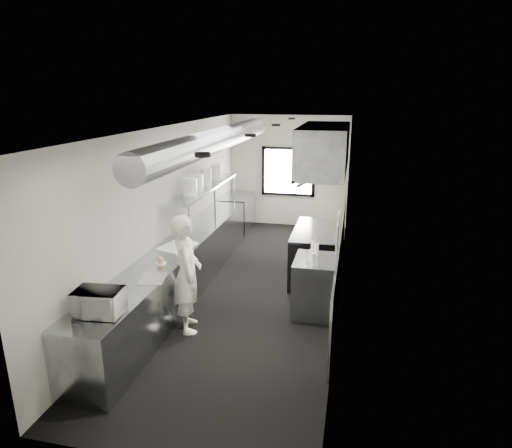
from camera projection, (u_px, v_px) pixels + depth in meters
The scene contains 35 objects.
floor at pixel (253, 287), 7.92m from camera, with size 3.00×8.00×0.01m, color black.
ceiling at pixel (253, 127), 7.12m from camera, with size 3.00×8.00×0.01m, color beige.
wall_back at pixel (288, 172), 11.26m from camera, with size 3.00×0.02×2.80m, color beige.
wall_front at pixel (147, 331), 3.78m from camera, with size 3.00×0.02×2.80m, color beige.
wall_left at pixel (170, 207), 7.83m from camera, with size 0.02×8.00×2.80m, color beige.
wall_right at pixel (343, 217), 7.21m from camera, with size 0.02×8.00×2.80m, color beige.
wall_cladding at pixel (340, 259), 7.73m from camera, with size 0.03×5.50×1.10m, color gray.
hvac_duct at pixel (219, 140), 7.71m from camera, with size 0.40×0.40×6.40m, color gray.
service_window at pixel (288, 172), 11.23m from camera, with size 1.36×0.05×1.25m.
exhaust_hood at pixel (324, 150), 7.66m from camera, with size 0.81×2.20×0.88m.
prep_counter at pixel (181, 269), 7.57m from camera, with size 0.70×6.00×0.90m, color gray.
pass_shelf at pixel (205, 188), 8.66m from camera, with size 0.45×3.00×0.68m.
range at pixel (316, 254), 8.22m from camera, with size 0.88×1.60×0.94m.
bottle_station at pixel (315, 286), 6.90m from camera, with size 0.65×0.80×0.90m, color gray.
far_work_table at pixel (237, 213), 11.02m from camera, with size 0.70×1.20×0.90m, color gray.
notice_sheet_a at pixel (338, 226), 6.03m from camera, with size 0.02×0.28×0.38m, color silver.
notice_sheet_b at pixel (337, 237), 5.72m from camera, with size 0.02×0.28×0.38m, color silver.
line_cook at pixel (187, 274), 6.32m from camera, with size 0.63×0.41×1.73m, color silver.
microwave at pixel (99, 302), 5.07m from camera, with size 0.50×0.38×0.30m, color silver.
deli_tub_a at pixel (111, 290), 5.61m from camera, with size 0.14×0.14×0.10m, color #B7C0B1.
deli_tub_b at pixel (105, 294), 5.51m from camera, with size 0.14×0.14×0.10m, color #B7C0B1.
newspaper at pixel (153, 279), 6.06m from camera, with size 0.33×0.41×0.01m, color silver.
small_plate at pixel (161, 263), 6.59m from camera, with size 0.17×0.17×0.01m, color white.
pastry at pixel (160, 260), 6.57m from camera, with size 0.10×0.10×0.10m, color tan.
cutting_board at pixel (177, 246), 7.31m from camera, with size 0.45×0.59×0.02m, color white.
knife_block at pixel (186, 225), 8.09m from camera, with size 0.10×0.22×0.24m, color #4D301B.
plate_stack_a at pixel (190, 187), 7.92m from camera, with size 0.26×0.26×0.31m, color white.
plate_stack_b at pixel (197, 183), 8.23m from camera, with size 0.24×0.24×0.31m, color white.
plate_stack_c at pixel (206, 177), 8.79m from camera, with size 0.23×0.23×0.32m, color white.
plate_stack_d at pixel (216, 172), 9.28m from camera, with size 0.21×0.21×0.33m, color white.
squeeze_bottle_a at pixel (313, 259), 6.49m from camera, with size 0.07×0.07×0.20m, color white.
squeeze_bottle_b at pixel (314, 258), 6.61m from camera, with size 0.06×0.06×0.17m, color white.
squeeze_bottle_c at pixel (311, 255), 6.72m from camera, with size 0.05×0.05×0.16m, color white.
squeeze_bottle_d at pixel (317, 249), 6.90m from camera, with size 0.07×0.07×0.20m, color white.
squeeze_bottle_e at pixel (313, 246), 7.09m from camera, with size 0.06×0.06×0.18m, color white.
Camera 1 is at (1.64, -7.08, 3.36)m, focal length 31.21 mm.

